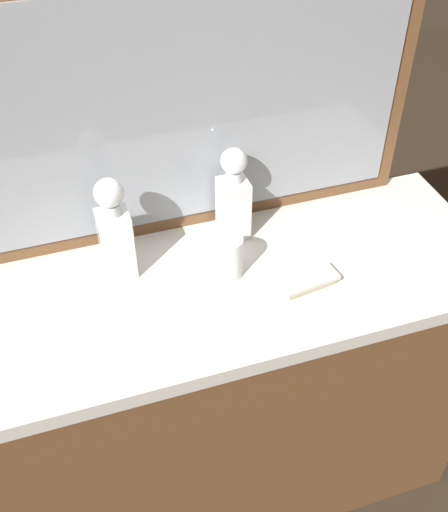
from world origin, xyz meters
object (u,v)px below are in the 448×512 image
at_px(crystal_decanter_far_left, 115,237).
at_px(silver_brush_far_right, 308,281).
at_px(crystal_decanter_center, 233,202).
at_px(crystal_tumbler_center, 228,258).

xyz_separation_m(crystal_decanter_far_left, silver_brush_far_right, (0.41, -0.19, -0.09)).
bearing_deg(crystal_decanter_center, crystal_decanter_far_left, -170.75).
bearing_deg(crystal_decanter_center, crystal_tumbler_center, -113.67).
bearing_deg(crystal_tumbler_center, crystal_decanter_center, 66.33).
relative_size(crystal_decanter_center, crystal_decanter_far_left, 0.95).
height_order(crystal_tumbler_center, silver_brush_far_right, crystal_tumbler_center).
xyz_separation_m(crystal_decanter_far_left, crystal_tumbler_center, (0.24, -0.09, -0.06)).
height_order(crystal_decanter_center, crystal_tumbler_center, crystal_decanter_center).
relative_size(crystal_tumbler_center, silver_brush_far_right, 0.72).
bearing_deg(crystal_decanter_far_left, crystal_decanter_center, 9.25).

